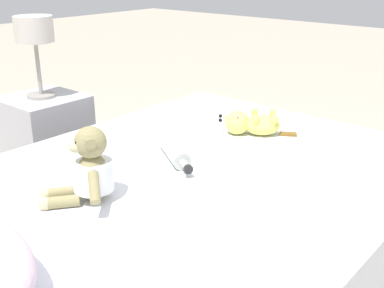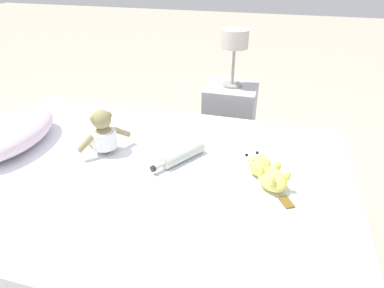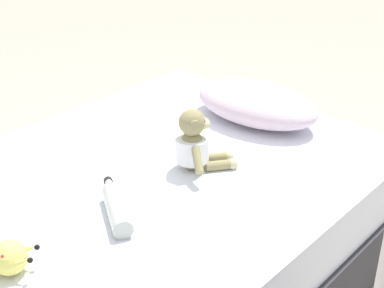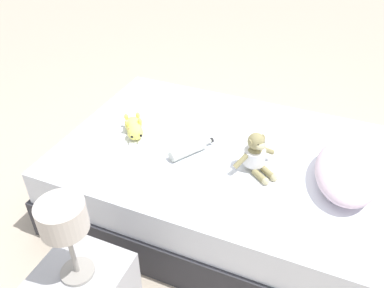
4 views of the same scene
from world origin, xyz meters
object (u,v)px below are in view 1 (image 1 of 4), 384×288
Objects in this scene: bed at (170,250)px; glass_bottle at (174,151)px; bedside_lamp at (34,34)px; plush_yellow_creature at (252,123)px; plush_monkey at (89,171)px; nightstand at (48,148)px.

bed is 6.99× the size of glass_bottle.
plush_yellow_creature is at bearing -162.65° from bedside_lamp.
glass_bottle is at bearing 175.04° from bedside_lamp.
bedside_lamp is at bearing -26.05° from plush_monkey.
bedside_lamp is at bearing 0.00° from nightstand.
plush_monkey is 0.47× the size of nightstand.
plush_monkey is at bearing 93.28° from glass_bottle.
plush_yellow_creature is 1.11m from nightstand.
nightstand is at bearing 17.35° from plush_yellow_creature.
plush_yellow_creature is (-0.04, -0.81, -0.05)m from plush_monkey.
bedside_lamp is (1.03, 0.32, 0.30)m from plush_yellow_creature.
glass_bottle is (0.13, -0.17, 0.28)m from bed.
bedside_lamp reaches higher than nightstand.
plush_monkey is 0.41m from glass_bottle.
bedside_lamp is (0.00, 0.00, 0.58)m from nightstand.
bed is at bearing -113.72° from plush_monkey.
nightstand is (1.09, -0.25, 0.03)m from bed.
bed is 0.35m from glass_bottle.
bedside_lamp reaches higher than glass_bottle.
nightstand is at bearing -26.05° from plush_monkey.
glass_bottle is (0.02, -0.40, -0.06)m from plush_monkey.
glass_bottle reaches higher than nightstand.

